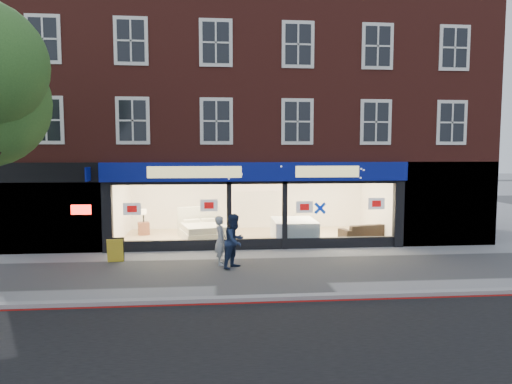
{
  "coord_description": "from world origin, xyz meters",
  "views": [
    {
      "loc": [
        -1.59,
        -13.89,
        3.68
      ],
      "look_at": [
        -0.09,
        2.5,
        2.23
      ],
      "focal_mm": 32.0,
      "sensor_mm": 36.0,
      "label": 1
    }
  ],
  "objects": [
    {
      "name": "mattress_stack",
      "position": [
        1.6,
        4.12,
        0.52
      ],
      "size": [
        1.73,
        2.18,
        0.85
      ],
      "rotation": [
        0.0,
        0.0,
        -0.02
      ],
      "color": "white",
      "rests_on": "showroom_floor"
    },
    {
      "name": "kerb_stone",
      "position": [
        0.0,
        -2.9,
        0.06
      ],
      "size": [
        60.0,
        0.25,
        0.12
      ],
      "primitive_type": "cube",
      "color": "gray",
      "rests_on": "ground"
    },
    {
      "name": "a_board",
      "position": [
        -4.9,
        1.49,
        0.41
      ],
      "size": [
        0.56,
        0.39,
        0.81
      ],
      "primitive_type": "cube",
      "rotation": [
        0.0,
        0.0,
        0.11
      ],
      "color": "gold",
      "rests_on": "ground"
    },
    {
      "name": "showroom_floor",
      "position": [
        0.0,
        5.25,
        0.05
      ],
      "size": [
        11.0,
        4.5,
        0.1
      ],
      "primitive_type": "cube",
      "color": "tan",
      "rests_on": "ground"
    },
    {
      "name": "display_bed",
      "position": [
        -2.05,
        4.85,
        0.44
      ],
      "size": [
        2.26,
        2.54,
        1.23
      ],
      "rotation": [
        0.0,
        0.0,
        0.25
      ],
      "color": "beige",
      "rests_on": "showroom_floor"
    },
    {
      "name": "building",
      "position": [
        -0.02,
        6.93,
        6.67
      ],
      "size": [
        19.0,
        8.26,
        10.3
      ],
      "color": "maroon",
      "rests_on": "ground"
    },
    {
      "name": "sofa",
      "position": [
        4.6,
        4.43,
        0.39
      ],
      "size": [
        2.14,
        1.24,
        0.59
      ],
      "primitive_type": "imported",
      "rotation": [
        0.0,
        0.0,
        3.38
      ],
      "color": "black",
      "rests_on": "showroom_floor"
    },
    {
      "name": "kerb_line",
      "position": [
        0.0,
        -3.1,
        0.01
      ],
      "size": [
        60.0,
        0.1,
        0.01
      ],
      "primitive_type": "cube",
      "color": "#8C0A07",
      "rests_on": "ground"
    },
    {
      "name": "pedestrian_blue",
      "position": [
        -0.97,
        0.33,
        0.87
      ],
      "size": [
        1.04,
        1.07,
        1.73
      ],
      "primitive_type": "imported",
      "rotation": [
        0.0,
        0.0,
        0.91
      ],
      "color": "#172442",
      "rests_on": "ground"
    },
    {
      "name": "ground",
      "position": [
        0.0,
        0.0,
        0.0
      ],
      "size": [
        120.0,
        120.0,
        0.0
      ],
      "primitive_type": "plane",
      "color": "gray",
      "rests_on": "ground"
    },
    {
      "name": "bedside_table",
      "position": [
        -4.65,
        5.97,
        0.38
      ],
      "size": [
        0.56,
        0.56,
        0.55
      ],
      "primitive_type": "cube",
      "rotation": [
        0.0,
        0.0,
        0.29
      ],
      "color": "brown",
      "rests_on": "showroom_floor"
    },
    {
      "name": "pedestrian_grey",
      "position": [
        -1.41,
        0.81,
        0.8
      ],
      "size": [
        0.4,
        0.59,
        1.6
      ],
      "primitive_type": "imported",
      "rotation": [
        0.0,
        0.0,
        1.6
      ],
      "color": "#A2A6AA",
      "rests_on": "ground"
    }
  ]
}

